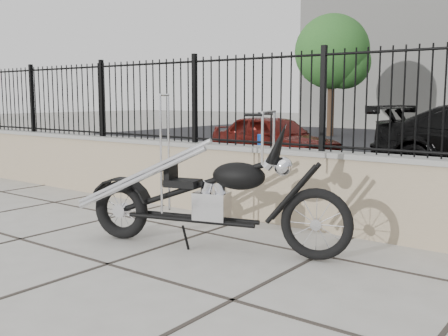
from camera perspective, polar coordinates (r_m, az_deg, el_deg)
ground_plane at (r=5.27m, az=-12.58°, el=-10.19°), size 90.00×90.00×0.00m
retaining_wall at (r=6.98m, az=3.13°, el=-1.55°), size 14.00×0.36×0.96m
iron_fence at (r=6.89m, az=3.20°, el=7.34°), size 14.00×0.08×1.20m
chopper_motorcycle at (r=5.49m, az=-1.89°, el=-0.33°), size 2.81×1.23×1.67m
car_red at (r=12.63m, az=5.40°, el=3.13°), size 3.79×2.29×1.21m
bollard_a at (r=10.04m, az=3.95°, el=1.11°), size 0.14×0.14×0.90m
tree_left at (r=22.41m, az=11.69°, el=12.65°), size 3.04×3.04×5.14m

